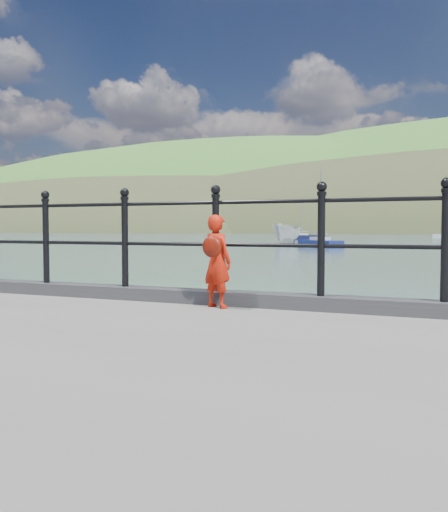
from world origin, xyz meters
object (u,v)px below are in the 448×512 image
at_px(launch_white, 287,234).
at_px(sailboat_left, 302,237).
at_px(railing, 169,231).
at_px(sailboat_port, 320,244).
at_px(child, 217,260).

xyz_separation_m(launch_white, sailboat_left, (-5.26, 27.21, -0.80)).
bearing_deg(railing, sailboat_port, 100.11).
distance_m(railing, sailboat_port, 45.24).
bearing_deg(launch_white, sailboat_port, -47.17).
relative_size(launch_white, sailboat_left, 0.82).
relative_size(sailboat_port, sailboat_left, 1.06).
bearing_deg(child, railing, 0.51).
height_order(launch_white, sailboat_left, sailboat_left).
relative_size(railing, launch_white, 3.06).
bearing_deg(railing, sailboat_left, 103.09).
bearing_deg(sailboat_left, railing, -111.79).
xyz_separation_m(railing, child, (0.72, -0.26, -0.31)).
height_order(railing, launch_white, railing).
relative_size(child, sailboat_left, 0.14).
xyz_separation_m(launch_white, sailboat_port, (4.81, -5.71, -0.80)).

